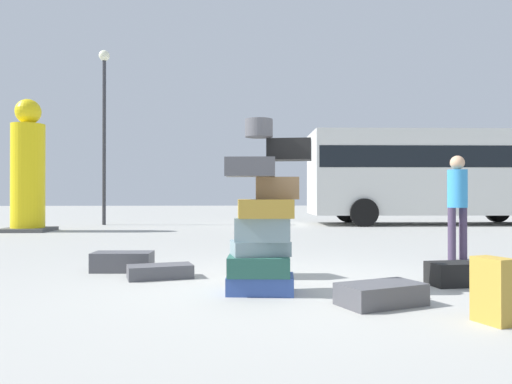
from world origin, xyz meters
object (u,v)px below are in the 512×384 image
object	(u,v)px
suitcase_charcoal_behind_tower	(160,271)
suitcase_charcoal_upright_blue	(381,294)
suitcase_black_foreground_near	(453,274)
person_bearded_onlooker	(457,198)
suitcase_tan_foreground_far	(493,290)
suitcase_charcoal_right_side	(123,262)
yellow_dummy_statue	(28,173)
parked_bus	(436,171)
suitcase_tower	(265,222)
suitcase_cream_left_side	(259,245)
lamp_post	(104,110)

from	to	relation	value
suitcase_charcoal_behind_tower	suitcase_charcoal_upright_blue	bearing A→B (deg)	-50.75
suitcase_black_foreground_near	person_bearded_onlooker	xyz separation A→B (m)	(1.05, 2.09, 0.84)
suitcase_charcoal_upright_blue	person_bearded_onlooker	xyz separation A→B (m)	(2.16, 2.99, 0.87)
suitcase_black_foreground_near	suitcase_tan_foreground_far	bearing A→B (deg)	-112.21
suitcase_charcoal_right_side	yellow_dummy_statue	xyz separation A→B (m)	(-4.18, 7.23, 1.50)
suitcase_tan_foreground_far	suitcase_charcoal_behind_tower	bearing A→B (deg)	123.04
suitcase_charcoal_upright_blue	suitcase_tan_foreground_far	bearing A→B (deg)	-65.87
suitcase_charcoal_upright_blue	yellow_dummy_statue	size ratio (longest dim) A/B	0.21
suitcase_charcoal_behind_tower	yellow_dummy_statue	bearing A→B (deg)	105.44
suitcase_charcoal_upright_blue	suitcase_charcoal_right_side	xyz separation A→B (m)	(-2.81, 2.11, 0.03)
person_bearded_onlooker	suitcase_black_foreground_near	bearing A→B (deg)	46.66
suitcase_charcoal_upright_blue	suitcase_tan_foreground_far	xyz separation A→B (m)	(0.69, -0.67, 0.16)
suitcase_tan_foreground_far	parked_bus	size ratio (longest dim) A/B	0.06
suitcase_tower	person_bearded_onlooker	bearing A→B (deg)	36.72
suitcase_charcoal_right_side	suitcase_cream_left_side	world-z (taller)	suitcase_cream_left_side
suitcase_tan_foreground_far	suitcase_tower	bearing A→B (deg)	123.56
suitcase_charcoal_right_side	suitcase_tan_foreground_far	xyz separation A→B (m)	(3.50, -2.78, 0.13)
suitcase_charcoal_right_side	suitcase_charcoal_behind_tower	xyz separation A→B (m)	(0.57, -0.56, -0.05)
suitcase_black_foreground_near	lamp_post	distance (m)	13.63
suitcase_tower	suitcase_black_foreground_near	bearing A→B (deg)	7.82
suitcase_black_foreground_near	suitcase_tan_foreground_far	world-z (taller)	suitcase_tan_foreground_far
suitcase_tower	suitcase_cream_left_side	distance (m)	1.05
suitcase_cream_left_side	lamp_post	distance (m)	12.01
suitcase_charcoal_behind_tower	person_bearded_onlooker	world-z (taller)	person_bearded_onlooker
suitcase_charcoal_upright_blue	suitcase_charcoal_behind_tower	xyz separation A→B (m)	(-2.24, 1.55, -0.02)
person_bearded_onlooker	parked_bus	world-z (taller)	parked_bus
suitcase_tower	suitcase_tan_foreground_far	distance (m)	2.20
suitcase_black_foreground_near	yellow_dummy_statue	world-z (taller)	yellow_dummy_statue
suitcase_charcoal_right_side	lamp_post	distance (m)	11.07
suitcase_charcoal_upright_blue	lamp_post	xyz separation A→B (m)	(-5.63, 12.14, 3.76)
lamp_post	suitcase_charcoal_right_side	bearing A→B (deg)	-74.27
yellow_dummy_statue	suitcase_tan_foreground_far	bearing A→B (deg)	-52.49
suitcase_charcoal_behind_tower	suitcase_tan_foreground_far	world-z (taller)	suitcase_tan_foreground_far
suitcase_charcoal_upright_blue	parked_bus	xyz separation A→B (m)	(5.69, 11.92, 1.73)
parked_bus	suitcase_tower	bearing A→B (deg)	-118.68
suitcase_black_foreground_near	suitcase_charcoal_upright_blue	bearing A→B (deg)	-148.09
suitcase_tan_foreground_far	lamp_post	size ratio (longest dim) A/B	0.09
suitcase_cream_left_side	lamp_post	size ratio (longest dim) A/B	0.13
suitcase_charcoal_upright_blue	suitcase_cream_left_side	xyz separation A→B (m)	(-1.03, 1.60, 0.29)
suitcase_black_foreground_near	suitcase_charcoal_behind_tower	size ratio (longest dim) A/B	0.69
suitcase_charcoal_behind_tower	parked_bus	bearing A→B (deg)	36.59
suitcase_cream_left_side	person_bearded_onlooker	bearing A→B (deg)	-1.25
suitcase_charcoal_upright_blue	suitcase_tan_foreground_far	world-z (taller)	suitcase_tan_foreground_far
suitcase_black_foreground_near	suitcase_cream_left_side	distance (m)	2.26
suitcase_charcoal_behind_tower	suitcase_charcoal_right_side	bearing A→B (deg)	119.71
suitcase_charcoal_right_side	suitcase_tan_foreground_far	distance (m)	4.47
suitcase_tower	suitcase_charcoal_behind_tower	distance (m)	1.67
suitcase_charcoal_upright_blue	lamp_post	size ratio (longest dim) A/B	0.13
person_bearded_onlooker	parked_bus	size ratio (longest dim) A/B	0.19
suitcase_charcoal_upright_blue	parked_bus	size ratio (longest dim) A/B	0.09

